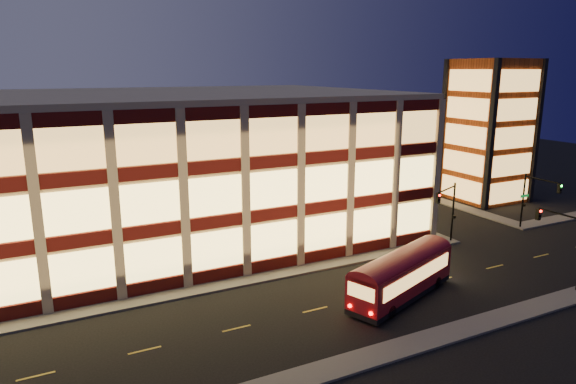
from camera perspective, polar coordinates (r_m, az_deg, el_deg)
ground at (r=40.97m, az=-6.20°, el=-10.67°), size 200.00×200.00×0.00m
sidewalk_office_south at (r=40.97m, az=-10.71°, el=-10.73°), size 54.00×2.00×0.15m
sidewalk_office_east at (r=65.46m, az=7.40°, el=-1.36°), size 2.00×30.00×0.15m
sidewalk_tower_south at (r=66.23m, az=27.79°, el=-2.67°), size 14.00×2.00×0.15m
sidewalk_tower_west at (r=72.09m, az=14.65°, el=-0.31°), size 2.00×30.00×0.15m
sidewalk_near at (r=30.54m, az=3.08°, el=-19.54°), size 100.00×2.00×0.15m
office_building at (r=53.81m, az=-15.79°, el=2.84°), size 50.45×30.45×14.50m
stair_tower at (r=71.24m, az=21.40°, el=6.33°), size 8.60×8.60×18.00m
traffic_signal_far at (r=51.43m, az=17.35°, el=-1.33°), size 3.79×1.87×6.00m
traffic_signal_right at (r=59.22m, az=25.81°, el=-0.18°), size 1.20×4.37×6.00m
traffic_signal_near at (r=45.47m, az=28.44°, el=-4.26°), size 0.32×4.45×6.00m
trolley_bus at (r=39.49m, az=12.54°, el=-8.74°), size 10.88×6.22×3.60m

